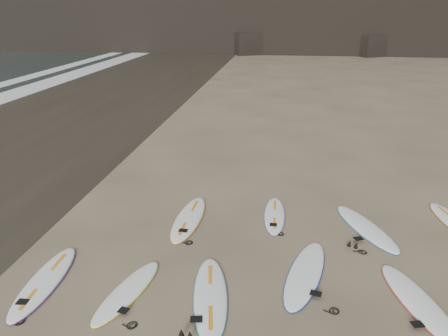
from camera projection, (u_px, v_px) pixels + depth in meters
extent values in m
plane|color=#897559|center=(331.00, 284.00, 9.06)|extent=(240.00, 240.00, 0.00)
cube|color=#383026|center=(23.00, 131.00, 20.03)|extent=(12.00, 200.00, 0.01)
cube|color=black|center=(369.00, 45.00, 49.35)|extent=(4.23, 4.46, 2.33)
cube|color=black|center=(246.00, 43.00, 51.14)|extent=(4.49, 4.76, 2.49)
ellipsoid|color=white|center=(128.00, 291.00, 8.79)|extent=(1.05, 2.35, 0.08)
ellipsoid|color=white|center=(210.00, 296.00, 8.63)|extent=(1.12, 2.80, 0.10)
ellipsoid|color=white|center=(305.00, 273.00, 9.37)|extent=(1.28, 2.83, 0.10)
ellipsoid|color=white|center=(419.00, 302.00, 8.45)|extent=(1.37, 2.70, 0.09)
ellipsoid|color=white|center=(189.00, 218.00, 11.78)|extent=(0.74, 2.76, 0.10)
ellipsoid|color=white|center=(275.00, 215.00, 11.98)|extent=(0.59, 2.29, 0.08)
ellipsoid|color=white|center=(366.00, 227.00, 11.28)|extent=(1.66, 2.73, 0.10)
ellipsoid|color=white|center=(45.00, 281.00, 9.10)|extent=(0.76, 2.69, 0.10)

